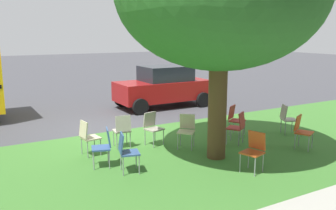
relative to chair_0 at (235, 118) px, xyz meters
The scene contains 14 objects.
ground 3.78m from the chair_0, 39.31° to the right, with size 80.00×80.00×0.00m, color #424247.
grass_verge 3.06m from the chair_0, 15.90° to the left, with size 48.00×6.00×0.01m, color #3D752D.
chair_0 is the anchor object (origin of this frame).
chair_1 0.90m from the chair_0, 54.62° to the left, with size 0.57×0.58×0.88m.
chair_2 4.33m from the chair_0, ahead, with size 0.46×0.46×0.88m.
chair_3 1.97m from the chair_0, 109.13° to the left, with size 0.55×0.56×0.88m.
chair_4 4.27m from the chair_0, ahead, with size 0.52×0.52×0.88m.
chair_5 4.11m from the chair_0, 16.12° to the left, with size 0.51×0.51×0.88m.
chair_6 1.89m from the chair_0, ahead, with size 0.59×0.59×0.88m.
chair_7 1.55m from the chair_0, 153.72° to the left, with size 0.56×0.56×0.88m.
chair_8 2.89m from the chair_0, 57.95° to the left, with size 0.52×0.52×0.88m.
chair_9 2.56m from the chair_0, ahead, with size 0.51×0.51×0.88m.
chair_10 3.37m from the chair_0, ahead, with size 0.47×0.47×0.88m.
parked_car 4.71m from the chair_0, 92.59° to the right, with size 3.70×1.92×1.65m.
Camera 1 is at (4.04, 10.50, 2.99)m, focal length 39.49 mm.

